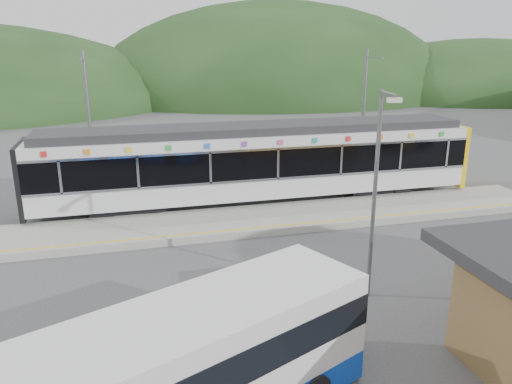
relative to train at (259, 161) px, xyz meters
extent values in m
plane|color=#4C4C4F|center=(-0.50, -6.00, -2.06)|extent=(120.00, 120.00, 0.00)
ellipsoid|color=#1E3D19|center=(15.50, 48.00, -2.06)|extent=(52.00, 39.00, 26.00)
ellipsoid|color=#1E3D19|center=(44.50, 42.00, -2.06)|extent=(44.00, 33.00, 16.00)
cube|color=#9E9E99|center=(-0.50, -2.70, -1.91)|extent=(26.00, 3.20, 0.30)
cube|color=yellow|center=(-0.50, -4.00, -1.76)|extent=(26.00, 0.10, 0.01)
cube|color=black|center=(-6.02, 0.00, -1.76)|extent=(3.20, 2.20, 0.56)
cube|color=black|center=(5.98, 0.00, -1.76)|extent=(3.20, 2.20, 0.56)
cube|color=silver|center=(-0.02, 0.00, -1.02)|extent=(20.00, 2.90, 0.92)
cube|color=black|center=(-0.02, 0.00, 0.16)|extent=(20.00, 2.96, 1.45)
cube|color=silver|center=(-0.02, -1.50, -0.51)|extent=(20.00, 0.05, 0.10)
cube|color=silver|center=(-0.02, -1.50, 0.84)|extent=(20.00, 0.05, 0.10)
cube|color=silver|center=(-0.02, 0.00, 1.11)|extent=(20.00, 2.90, 0.45)
cube|color=#2D2D30|center=(-0.02, 0.00, 1.52)|extent=(19.40, 2.50, 0.36)
cube|color=yellow|center=(10.10, 0.00, -0.16)|extent=(0.24, 2.92, 3.00)
cube|color=black|center=(-10.12, 0.00, -0.16)|extent=(0.20, 2.92, 3.00)
cube|color=silver|center=(-8.52, -1.50, 0.16)|extent=(0.10, 0.05, 1.35)
cube|color=silver|center=(-5.52, -1.50, 0.16)|extent=(0.10, 0.05, 1.35)
cube|color=silver|center=(-2.52, -1.50, 0.16)|extent=(0.10, 0.05, 1.35)
cube|color=silver|center=(0.48, -1.50, 0.16)|extent=(0.10, 0.05, 1.35)
cube|color=silver|center=(3.48, -1.50, 0.16)|extent=(0.10, 0.05, 1.35)
cube|color=silver|center=(6.48, -1.50, 0.16)|extent=(0.10, 0.05, 1.35)
cube|color=silver|center=(8.98, -1.50, 0.16)|extent=(0.10, 0.05, 1.35)
cube|color=red|center=(-9.02, -1.49, 1.12)|extent=(0.22, 0.04, 0.22)
cube|color=orange|center=(-7.42, -1.49, 1.12)|extent=(0.22, 0.04, 0.22)
cube|color=yellow|center=(-5.82, -1.49, 1.12)|extent=(0.22, 0.04, 0.22)
cube|color=green|center=(-4.22, -1.49, 1.12)|extent=(0.22, 0.04, 0.22)
cube|color=blue|center=(-2.62, -1.49, 1.12)|extent=(0.22, 0.04, 0.22)
cube|color=purple|center=(-1.02, -1.49, 1.12)|extent=(0.22, 0.04, 0.22)
cube|color=#E54C8C|center=(0.58, -1.49, 1.12)|extent=(0.22, 0.04, 0.22)
cube|color=#19A5A5|center=(2.18, -1.49, 1.12)|extent=(0.22, 0.04, 0.22)
cube|color=red|center=(3.78, -1.49, 1.12)|extent=(0.22, 0.04, 0.22)
cube|color=orange|center=(5.38, -1.49, 1.12)|extent=(0.22, 0.04, 0.22)
cube|color=yellow|center=(6.98, -1.49, 1.12)|extent=(0.22, 0.04, 0.22)
cube|color=green|center=(8.58, -1.49, 1.12)|extent=(0.22, 0.04, 0.22)
cylinder|color=slate|center=(-7.50, 2.60, 1.44)|extent=(0.18, 0.18, 7.00)
cube|color=slate|center=(-7.50, 1.80, 4.54)|extent=(0.08, 1.80, 0.08)
cylinder|color=slate|center=(6.50, 2.60, 1.44)|extent=(0.18, 0.18, 7.00)
cube|color=slate|center=(6.50, 1.80, 4.54)|extent=(0.08, 1.80, 0.08)
cube|color=black|center=(-5.93, -14.13, -0.24)|extent=(9.65, 5.91, 0.70)
cube|color=silver|center=(-5.93, -14.13, 0.33)|extent=(9.63, 5.87, 0.44)
cylinder|color=black|center=(-2.91, -12.79, -1.67)|extent=(1.65, 2.42, 0.78)
cylinder|color=slate|center=(0.84, -9.60, 1.00)|extent=(0.12, 0.12, 6.12)
cube|color=slate|center=(0.84, -10.06, 3.95)|extent=(0.27, 1.03, 0.12)
cube|color=silver|center=(0.84, -10.52, 3.87)|extent=(0.37, 0.23, 0.12)
camera|label=1|loc=(-5.86, -21.84, 5.24)|focal=35.00mm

